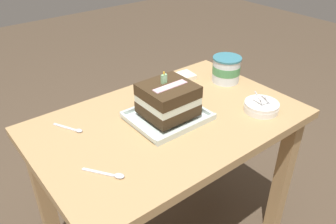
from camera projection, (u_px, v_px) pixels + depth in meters
dining_table at (169, 142)px, 1.38m from camera, size 1.04×0.66×0.69m
foil_tray at (167, 117)px, 1.32m from camera, size 0.29×0.25×0.02m
birthday_cake at (167, 100)px, 1.28m from camera, size 0.19×0.18×0.17m
bowl_stack at (261, 107)px, 1.37m from camera, size 0.14×0.14×0.09m
ice_cream_tub at (226, 69)px, 1.57m from camera, size 0.13×0.13×0.12m
serving_spoon_near_tray at (113, 175)px, 1.04m from camera, size 0.09×0.13×0.01m
serving_spoon_by_bowls at (74, 129)px, 1.25m from camera, size 0.07×0.12×0.01m
napkin_pile at (184, 76)px, 1.62m from camera, size 0.10×0.09×0.02m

